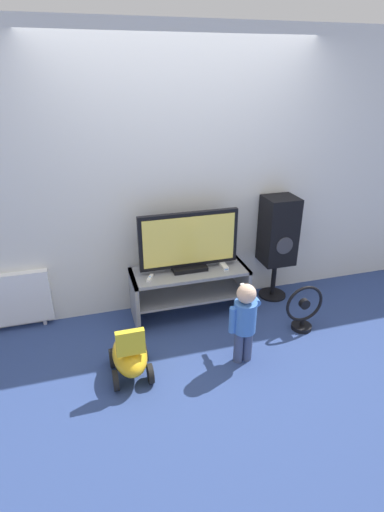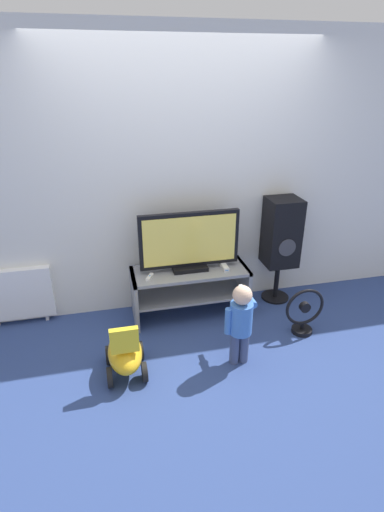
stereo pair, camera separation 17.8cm
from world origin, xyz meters
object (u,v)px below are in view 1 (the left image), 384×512
at_px(ride_on_toy, 130,355).
at_px(radiator, 15,299).
at_px(floor_fan, 304,310).
at_px(child, 245,317).
at_px(speaker_tower, 278,233).
at_px(game_console, 223,266).
at_px(remote_primary, 150,278).
at_px(television, 189,242).

distance_m(ride_on_toy, radiator, 1.32).
bearing_deg(ride_on_toy, floor_fan, 6.03).
distance_m(child, floor_fan, 0.78).
bearing_deg(speaker_tower, game_console, -168.16).
height_order(remote_primary, floor_fan, remote_primary).
xyz_separation_m(child, radiator, (-1.84, 1.01, -0.11)).
height_order(game_console, radiator, radiator).
xyz_separation_m(television, ride_on_toy, (-0.69, -0.73, -0.58)).
distance_m(game_console, floor_fan, 0.85).
bearing_deg(remote_primary, child, -48.67).
relative_size(child, radiator, 1.13).
bearing_deg(remote_primary, game_console, 2.75).
relative_size(game_console, child, 0.25).
height_order(floor_fan, ride_on_toy, ride_on_toy).
bearing_deg(speaker_tower, remote_primary, -172.97).
distance_m(child, speaker_tower, 1.18).
height_order(game_console, child, child).
distance_m(floor_fan, radiator, 2.67).
height_order(game_console, floor_fan, game_console).
relative_size(remote_primary, radiator, 0.21).
height_order(remote_primary, child, child).
relative_size(game_console, radiator, 0.28).
distance_m(speaker_tower, radiator, 2.60).
bearing_deg(speaker_tower, radiator, 177.06).
height_order(speaker_tower, ride_on_toy, speaker_tower).
xyz_separation_m(speaker_tower, ride_on_toy, (-1.65, -0.81, -0.54)).
bearing_deg(television, speaker_tower, 4.41).
bearing_deg(remote_primary, speaker_tower, 7.03).
relative_size(game_console, ride_on_toy, 0.35).
xyz_separation_m(child, ride_on_toy, (-0.93, 0.08, -0.23)).
xyz_separation_m(ride_on_toy, radiator, (-0.92, 0.94, 0.12)).
bearing_deg(speaker_tower, floor_fan, -91.23).
bearing_deg(television, remote_primary, -166.73).
bearing_deg(game_console, floor_fan, -39.05).
xyz_separation_m(game_console, ride_on_toy, (-1.02, -0.67, -0.32)).
distance_m(remote_primary, ride_on_toy, 0.77).
distance_m(game_console, remote_primary, 0.72).
bearing_deg(remote_primary, floor_fan, -19.19).
relative_size(television, radiator, 1.47).
relative_size(floor_fan, radiator, 0.72).
height_order(remote_primary, ride_on_toy, remote_primary).
bearing_deg(radiator, ride_on_toy, -45.68).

